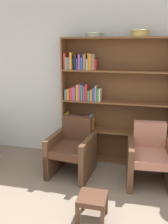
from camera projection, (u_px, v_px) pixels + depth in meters
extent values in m
cube|color=silver|center=(122.00, 82.00, 4.26)|extent=(12.00, 0.06, 2.75)
cube|color=brown|center=(65.00, 100.00, 4.38)|extent=(0.02, 0.30, 2.12)
cube|color=brown|center=(118.00, 38.00, 3.91)|extent=(1.76, 0.30, 0.03)
cube|color=brown|center=(113.00, 159.00, 4.46)|extent=(1.76, 0.30, 0.03)
cube|color=brown|center=(116.00, 101.00, 4.32)|extent=(1.76, 0.01, 2.12)
cube|color=red|center=(68.00, 150.00, 4.58)|extent=(0.04, 0.17, 0.19)
cube|color=#B2A899|center=(70.00, 149.00, 4.55)|extent=(0.04, 0.14, 0.25)
cube|color=red|center=(72.00, 150.00, 4.55)|extent=(0.03, 0.16, 0.23)
cube|color=#994C99|center=(73.00, 151.00, 4.54)|extent=(0.02, 0.15, 0.20)
cube|color=white|center=(75.00, 152.00, 4.55)|extent=(0.03, 0.16, 0.16)
cube|color=red|center=(76.00, 152.00, 4.52)|extent=(0.03, 0.13, 0.20)
cube|color=#669EB2|center=(78.00, 151.00, 4.53)|extent=(0.02, 0.17, 0.22)
cube|color=#388C47|center=(79.00, 151.00, 4.50)|extent=(0.03, 0.14, 0.23)
cube|color=gold|center=(81.00, 149.00, 4.52)|extent=(0.02, 0.19, 0.27)
cube|color=black|center=(83.00, 150.00, 4.52)|extent=(0.03, 0.19, 0.25)
cube|color=red|center=(85.00, 151.00, 4.50)|extent=(0.04, 0.17, 0.25)
cube|color=#669EB2|center=(87.00, 151.00, 4.46)|extent=(0.03, 0.12, 0.27)
cube|color=#7F6B4C|center=(89.00, 153.00, 4.48)|extent=(0.03, 0.14, 0.18)
cube|color=black|center=(92.00, 154.00, 4.47)|extent=(0.04, 0.16, 0.17)
cube|color=brown|center=(114.00, 131.00, 4.32)|extent=(1.76, 0.30, 0.02)
cube|color=gold|center=(67.00, 120.00, 4.42)|extent=(0.03, 0.16, 0.27)
cube|color=#669EB2|center=(69.00, 123.00, 4.42)|extent=(0.03, 0.15, 0.19)
cube|color=#B2A899|center=(70.00, 122.00, 4.40)|extent=(0.02, 0.14, 0.23)
cube|color=#669EB2|center=(73.00, 122.00, 4.42)|extent=(0.04, 0.19, 0.22)
cube|color=#4C756B|center=(75.00, 122.00, 4.37)|extent=(0.04, 0.12, 0.23)
cube|color=#994C99|center=(77.00, 123.00, 4.37)|extent=(0.02, 0.13, 0.20)
cube|color=#334CB2|center=(79.00, 123.00, 4.37)|extent=(0.02, 0.15, 0.22)
cube|color=#388C47|center=(81.00, 124.00, 4.37)|extent=(0.04, 0.15, 0.17)
cube|color=white|center=(83.00, 124.00, 4.37)|extent=(0.03, 0.16, 0.16)
cube|color=red|center=(85.00, 123.00, 4.36)|extent=(0.03, 0.19, 0.23)
cube|color=#388C47|center=(87.00, 123.00, 4.35)|extent=(0.03, 0.18, 0.22)
cube|color=#994C99|center=(89.00, 122.00, 4.34)|extent=(0.02, 0.17, 0.25)
cube|color=#669EB2|center=(91.00, 123.00, 4.33)|extent=(0.04, 0.16, 0.25)
cube|color=orange|center=(93.00, 124.00, 4.32)|extent=(0.02, 0.15, 0.19)
cube|color=brown|center=(115.00, 102.00, 4.18)|extent=(1.76, 0.30, 0.02)
cube|color=#4C756B|center=(66.00, 94.00, 4.28)|extent=(0.04, 0.13, 0.18)
cube|color=orange|center=(69.00, 94.00, 4.27)|extent=(0.04, 0.13, 0.19)
cube|color=red|center=(72.00, 94.00, 4.26)|extent=(0.04, 0.15, 0.21)
cube|color=#994C99|center=(75.00, 93.00, 4.28)|extent=(0.04, 0.20, 0.23)
cube|color=#7F6B4C|center=(76.00, 93.00, 4.25)|extent=(0.02, 0.16, 0.23)
cube|color=orange|center=(78.00, 92.00, 4.24)|extent=(0.04, 0.17, 0.27)
cube|color=#994C99|center=(81.00, 92.00, 4.24)|extent=(0.02, 0.20, 0.28)
cube|color=#4C756B|center=(82.00, 93.00, 4.21)|extent=(0.04, 0.14, 0.27)
cube|color=#994C99|center=(85.00, 93.00, 4.21)|extent=(0.02, 0.16, 0.25)
cube|color=red|center=(87.00, 92.00, 4.20)|extent=(0.03, 0.16, 0.28)
cube|color=#4C756B|center=(89.00, 96.00, 4.19)|extent=(0.04, 0.14, 0.18)
cube|color=orange|center=(92.00, 95.00, 4.19)|extent=(0.04, 0.15, 0.20)
cube|color=#334CB2|center=(95.00, 94.00, 4.20)|extent=(0.04, 0.20, 0.23)
cube|color=#B2A899|center=(96.00, 93.00, 4.17)|extent=(0.02, 0.17, 0.26)
cube|color=#388C47|center=(98.00, 95.00, 4.18)|extent=(0.03, 0.19, 0.21)
cube|color=white|center=(100.00, 95.00, 4.17)|extent=(0.02, 0.19, 0.21)
cube|color=brown|center=(116.00, 71.00, 4.05)|extent=(1.76, 0.30, 0.02)
cube|color=red|center=(66.00, 61.00, 4.14)|extent=(0.03, 0.14, 0.26)
cube|color=#B2A899|center=(68.00, 63.00, 4.17)|extent=(0.02, 0.20, 0.20)
cube|color=#4C756B|center=(70.00, 63.00, 4.16)|extent=(0.04, 0.20, 0.20)
cube|color=orange|center=(72.00, 61.00, 4.13)|extent=(0.04, 0.17, 0.28)
cube|color=black|center=(74.00, 64.00, 4.12)|extent=(0.02, 0.15, 0.18)
cube|color=black|center=(76.00, 62.00, 4.12)|extent=(0.04, 0.18, 0.25)
cube|color=#334CB2|center=(78.00, 64.00, 4.11)|extent=(0.02, 0.16, 0.18)
cube|color=#994C99|center=(80.00, 62.00, 4.08)|extent=(0.04, 0.13, 0.25)
cube|color=#334CB2|center=(82.00, 64.00, 4.09)|extent=(0.03, 0.15, 0.20)
cube|color=#7F6B4C|center=(85.00, 62.00, 4.09)|extent=(0.04, 0.18, 0.25)
cube|color=#B2A899|center=(88.00, 64.00, 4.09)|extent=(0.02, 0.18, 0.18)
cube|color=orange|center=(89.00, 61.00, 4.05)|extent=(0.02, 0.15, 0.27)
cube|color=orange|center=(91.00, 62.00, 4.05)|extent=(0.04, 0.15, 0.26)
cube|color=#7F6B4C|center=(94.00, 62.00, 4.04)|extent=(0.04, 0.15, 0.26)
cube|color=red|center=(96.00, 65.00, 4.06)|extent=(0.02, 0.18, 0.17)
cylinder|color=gray|center=(94.00, 35.00, 3.98)|extent=(0.26, 0.26, 0.06)
torus|color=gray|center=(94.00, 33.00, 3.97)|extent=(0.29, 0.29, 0.02)
cylinder|color=tan|center=(140.00, 34.00, 3.82)|extent=(0.27, 0.27, 0.10)
torus|color=tan|center=(140.00, 31.00, 3.81)|extent=(0.29, 0.29, 0.02)
cube|color=brown|center=(82.00, 175.00, 3.58)|extent=(0.08, 0.08, 0.40)
cube|color=brown|center=(46.00, 168.00, 3.76)|extent=(0.08, 0.08, 0.40)
cube|color=brown|center=(94.00, 157.00, 4.13)|extent=(0.08, 0.08, 0.40)
cube|color=brown|center=(62.00, 152.00, 4.31)|extent=(0.08, 0.08, 0.40)
cube|color=#4C2D1E|center=(71.00, 149.00, 3.89)|extent=(0.54, 0.68, 0.12)
cube|color=#4C2D1E|center=(77.00, 129.00, 4.08)|extent=(0.49, 0.17, 0.42)
cube|color=brown|center=(88.00, 158.00, 3.83)|extent=(0.14, 0.68, 0.64)
cube|color=brown|center=(55.00, 153.00, 4.00)|extent=(0.14, 0.68, 0.64)
cube|color=brown|center=(130.00, 180.00, 3.43)|extent=(0.08, 0.08, 0.40)
cube|color=brown|center=(166.00, 163.00, 3.93)|extent=(0.08, 0.08, 0.40)
cube|color=brown|center=(129.00, 160.00, 4.01)|extent=(0.08, 0.08, 0.40)
cube|color=#B2705B|center=(150.00, 157.00, 3.62)|extent=(0.53, 0.68, 0.12)
cube|color=#B2705B|center=(149.00, 135.00, 3.82)|extent=(0.49, 0.16, 0.42)
cube|color=brown|center=(130.00, 162.00, 3.69)|extent=(0.13, 0.68, 0.64)
cube|color=brown|center=(83.00, 201.00, 3.10)|extent=(0.04, 0.04, 0.25)
cube|color=brown|center=(106.00, 204.00, 3.04)|extent=(0.04, 0.04, 0.25)
cube|color=brown|center=(77.00, 216.00, 2.83)|extent=(0.04, 0.04, 0.25)
cube|color=brown|center=(102.00, 220.00, 2.77)|extent=(0.04, 0.04, 0.25)
cube|color=#4C2D1E|center=(92.00, 198.00, 2.90)|extent=(0.33, 0.33, 0.06)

